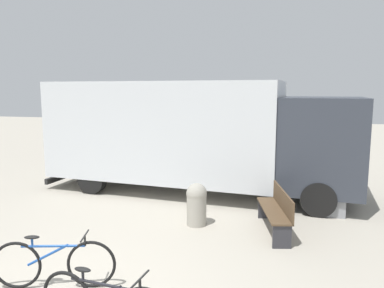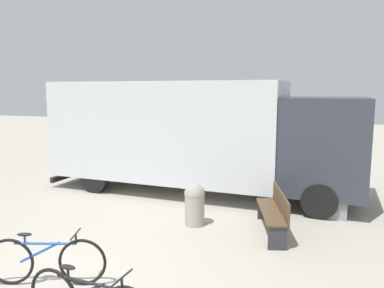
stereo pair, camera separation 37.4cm
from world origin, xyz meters
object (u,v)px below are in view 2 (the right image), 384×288
(utility_box, at_px, (336,194))
(bollard_near_bench, at_px, (195,203))
(delivery_truck, at_px, (196,133))
(bicycle_middle, at_px, (46,260))
(park_bench, at_px, (275,210))

(utility_box, bearing_deg, bollard_near_bench, -154.68)
(delivery_truck, bearing_deg, bicycle_middle, -92.64)
(delivery_truck, height_order, utility_box, delivery_truck)
(park_bench, height_order, utility_box, utility_box)
(delivery_truck, xyz_separation_m, bollard_near_bench, (0.71, -2.56, -1.20))
(bicycle_middle, distance_m, utility_box, 6.16)
(bicycle_middle, bearing_deg, delivery_truck, 67.00)
(bollard_near_bench, bearing_deg, park_bench, 0.57)
(bollard_near_bench, bearing_deg, delivery_truck, 105.39)
(park_bench, xyz_separation_m, utility_box, (1.25, 1.36, 0.06))
(delivery_truck, distance_m, utility_box, 3.98)
(park_bench, relative_size, utility_box, 1.65)
(delivery_truck, relative_size, bollard_near_bench, 9.53)
(bicycle_middle, bearing_deg, utility_box, 29.58)
(bicycle_middle, bearing_deg, park_bench, 28.66)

